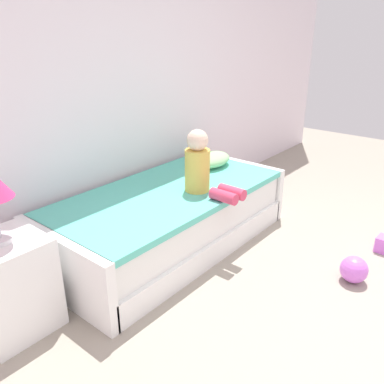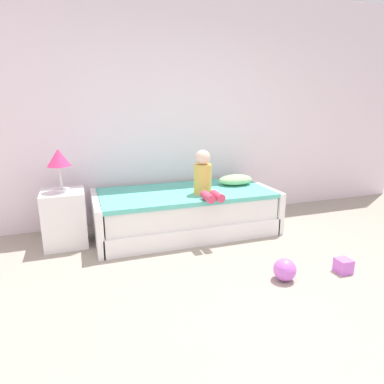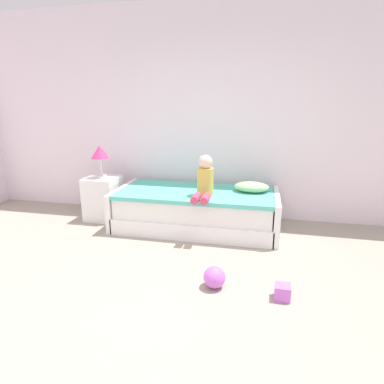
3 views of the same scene
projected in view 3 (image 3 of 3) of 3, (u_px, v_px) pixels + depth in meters
ground_plane at (164, 326)px, 2.38m from camera, size 9.20×9.20×0.00m
wall_rear at (217, 114)px, 4.44m from camera, size 7.20×0.10×2.90m
bed at (196, 209)px, 4.24m from camera, size 2.11×1.00×0.50m
nightstand at (103, 198)px, 4.54m from camera, size 0.44×0.44×0.60m
table_lamp at (100, 153)px, 4.37m from camera, size 0.24×0.24×0.45m
child_figure at (205, 180)px, 3.87m from camera, size 0.20×0.51×0.50m
pillow at (252, 187)px, 4.10m from camera, size 0.44×0.30×0.13m
toy_ball at (214, 277)px, 2.86m from camera, size 0.20×0.20×0.20m
toy_block at (282, 292)px, 2.70m from camera, size 0.13×0.13×0.13m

